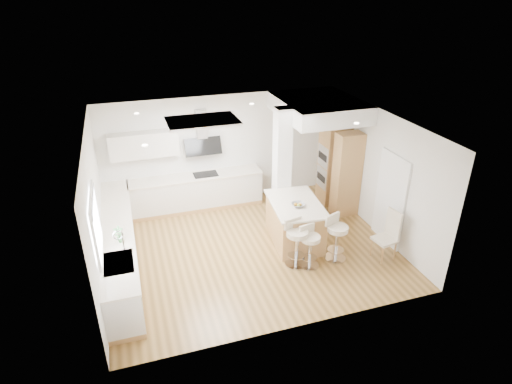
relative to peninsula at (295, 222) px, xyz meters
name	(u,v)px	position (x,y,z in m)	size (l,w,h in m)	color
ground	(251,248)	(-1.02, 0.01, -0.48)	(6.00, 6.00, 0.00)	olive
ceiling	(251,248)	(-1.02, 0.01, -0.48)	(6.00, 5.00, 0.02)	white
wall_back	(222,150)	(-1.02, 2.51, 0.92)	(6.00, 0.04, 2.80)	white
wall_left	(96,213)	(-4.02, 0.01, 0.92)	(0.04, 5.00, 2.80)	white
wall_right	(378,173)	(1.98, 0.01, 0.92)	(0.04, 5.00, 2.80)	white
skylight	(203,121)	(-1.81, 0.61, 2.29)	(4.10, 2.10, 0.06)	white
window_left	(95,222)	(-3.97, -0.89, 1.21)	(0.06, 1.28, 1.07)	silver
doorway_right	(390,200)	(1.96, -0.59, 0.52)	(0.05, 1.00, 2.10)	#4E473D
counter_left	(120,246)	(-3.72, 0.24, -0.03)	(0.63, 4.50, 1.35)	tan
counter_back	(190,184)	(-1.93, 2.23, 0.21)	(3.62, 0.63, 2.50)	tan
pillar	(282,167)	(0.03, 0.96, 0.92)	(0.35, 0.35, 2.80)	white
soffit	(318,107)	(1.08, 1.41, 2.12)	(1.78, 2.20, 0.40)	white
oven_column	(338,168)	(1.66, 1.23, 0.56)	(0.63, 1.21, 2.10)	tan
peninsula	(295,222)	(0.00, 0.00, 0.00)	(1.19, 1.67, 1.03)	tan
bar_stool_a	(296,240)	(-0.31, -0.83, 0.09)	(0.55, 0.55, 1.02)	silver
bar_stool_b	(310,244)	(-0.07, -0.96, 0.02)	(0.48, 0.48, 0.91)	silver
bar_stool_c	(336,235)	(0.55, -0.89, 0.08)	(0.58, 0.58, 1.00)	silver
dining_chair	(389,233)	(1.61, -1.16, 0.09)	(0.48, 0.48, 1.08)	beige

